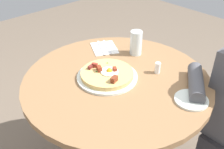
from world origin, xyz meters
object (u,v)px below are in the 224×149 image
pizza_plate (107,77)px  salt_shaker (158,68)px  breakfast_pizza (107,74)px  bread_plate (191,100)px  water_glass (136,43)px  knife (107,47)px  fork (101,48)px  dining_table (116,105)px

pizza_plate → salt_shaker: (-0.14, -0.22, 0.02)m
breakfast_pizza → bread_plate: bearing=-158.4°
water_glass → bread_plate: bearing=164.0°
bread_plate → knife: bread_plate is taller
pizza_plate → knife: (0.24, -0.21, 0.00)m
fork → water_glass: bearing=58.0°
fork → knife: bearing=90.0°
bread_plate → water_glass: (0.46, -0.13, 0.06)m
dining_table → water_glass: size_ratio=6.77×
dining_table → fork: size_ratio=5.22×
knife → pizza_plate: bearing=-14.3°
knife → water_glass: water_glass is taller
water_glass → dining_table: bearing=113.3°
knife → water_glass: (-0.16, -0.07, 0.06)m
pizza_plate → breakfast_pizza: (-0.00, 0.00, 0.02)m
breakfast_pizza → salt_shaker: size_ratio=4.43×
dining_table → water_glass: water_glass is taller
pizza_plate → salt_shaker: salt_shaker is taller
salt_shaker → knife: bearing=1.2°
breakfast_pizza → pizza_plate: bearing=-43.7°
salt_shaker → dining_table: bearing=60.3°
salt_shaker → water_glass: bearing=-17.1°
breakfast_pizza → fork: 0.31m
breakfast_pizza → bread_plate: 0.42m
fork → knife: size_ratio=1.00×
knife → salt_shaker: (-0.38, -0.01, 0.02)m
breakfast_pizza → water_glass: bearing=-75.4°
breakfast_pizza → salt_shaker: same height
knife → dining_table: bearing=-5.8°
knife → water_glass: bearing=51.9°
pizza_plate → bread_plate: pizza_plate is taller
knife → salt_shaker: size_ratio=3.03×
dining_table → breakfast_pizza: 0.21m
bread_plate → water_glass: size_ratio=1.08×
bread_plate → salt_shaker: (0.25, -0.07, 0.02)m
bread_plate → fork: (0.64, -0.03, 0.00)m
pizza_plate → knife: 0.32m
bread_plate → water_glass: 0.48m
pizza_plate → salt_shaker: 0.26m
bread_plate → fork: 0.64m
salt_shaker → breakfast_pizza: bearing=57.4°
knife → water_glass: size_ratio=1.30×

